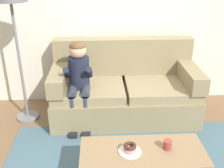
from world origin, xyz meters
TOP-DOWN VIEW (x-y plane):
  - ground at (0.00, 0.00)m, footprint 10.00×10.00m
  - wall_back at (0.00, 1.40)m, footprint 8.00×0.10m
  - area_rug at (0.00, -0.25)m, footprint 2.67×1.62m
  - couch at (0.04, 0.86)m, footprint 1.91×0.90m
  - coffee_table at (0.09, -0.46)m, footprint 1.16×0.49m
  - person_child at (-0.55, 0.64)m, footprint 0.34×0.58m
  - plate at (-0.03, -0.47)m, footprint 0.21×0.21m
  - donut at (-0.03, -0.47)m, footprint 0.17×0.17m
  - donut_second at (-0.03, -0.47)m, footprint 0.17×0.17m
  - mug at (0.32, -0.44)m, footprint 0.08×0.08m
  - toy_controller at (0.58, 0.10)m, footprint 0.23×0.09m
  - floor_lamp at (-1.30, 0.82)m, footprint 0.39×0.39m

SIDE VIEW (x-z plane):
  - ground at x=0.00m, z-range 0.00..0.00m
  - area_rug at x=0.00m, z-range 0.00..0.01m
  - toy_controller at x=0.58m, z-range 0.00..0.05m
  - coffee_table at x=0.09m, z-range 0.15..0.54m
  - couch at x=0.04m, z-range -0.15..0.86m
  - plate at x=-0.03m, z-range 0.38..0.40m
  - donut at x=-0.03m, z-range 0.40..0.43m
  - mug at x=0.32m, z-range 0.38..0.47m
  - donut_second at x=-0.03m, z-range 0.43..0.47m
  - person_child at x=-0.55m, z-range 0.12..1.22m
  - wall_back at x=0.00m, z-range 0.00..2.80m
  - floor_lamp at x=-1.30m, z-range 0.63..2.44m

